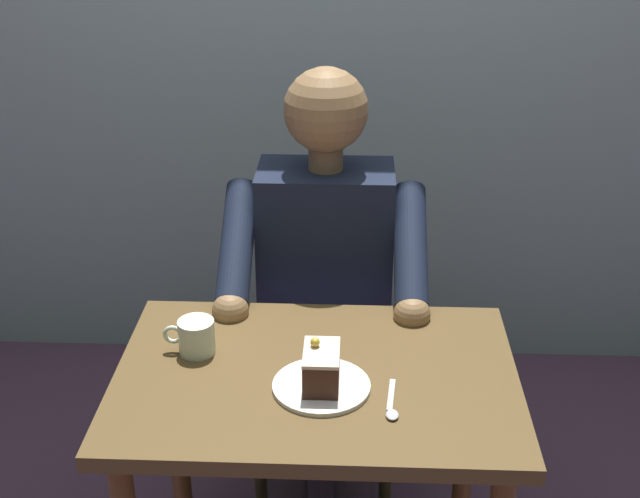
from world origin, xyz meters
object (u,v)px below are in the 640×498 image
seated_person (324,293)px  coffee_cup (196,336)px  dining_table (316,414)px  dessert_spoon (392,406)px  cake_slice (321,367)px  chair (326,314)px

seated_person → coffee_cup: seated_person is taller
dining_table → dessert_spoon: size_ratio=6.10×
seated_person → dining_table: bearing=90.0°
cake_slice → dessert_spoon: cake_slice is taller
dessert_spoon → dining_table: bearing=-36.5°
dessert_spoon → coffee_cup: bearing=-23.8°
dining_table → dessert_spoon: dessert_spoon is taller
chair → cake_slice: bearing=91.1°
chair → dessert_spoon: chair is taller
chair → dessert_spoon: (-0.16, 0.76, 0.23)m
dining_table → coffee_cup: 0.32m
dining_table → cake_slice: (-0.01, 0.06, 0.16)m
seated_person → dessert_spoon: seated_person is taller
chair → dessert_spoon: size_ratio=6.20×
cake_slice → coffee_cup: 0.31m
dining_table → chair: (0.00, -0.64, -0.11)m
cake_slice → dessert_spoon: bearing=157.2°
dessert_spoon → cake_slice: bearing=-22.8°
seated_person → cake_slice: bearing=91.5°
coffee_cup → dessert_spoon: (-0.43, 0.19, -0.04)m
seated_person → dessert_spoon: 0.61m
seated_person → coffee_cup: size_ratio=10.62×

